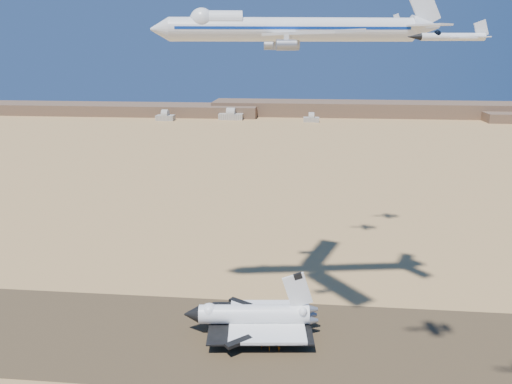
# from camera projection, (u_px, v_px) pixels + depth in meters

# --- Properties ---
(ground) EXTENTS (1200.00, 1200.00, 0.00)m
(ground) POSITION_uv_depth(u_px,v_px,m) (194.00, 338.00, 156.19)
(ground) COLOR tan
(ground) RESTS_ON ground
(runway) EXTENTS (600.00, 50.00, 0.06)m
(runway) POSITION_uv_depth(u_px,v_px,m) (194.00, 337.00, 156.18)
(runway) COLOR #4F4027
(runway) RESTS_ON ground
(ridgeline) EXTENTS (960.00, 90.00, 18.00)m
(ridgeline) POSITION_uv_depth(u_px,v_px,m) (331.00, 111.00, 651.65)
(ridgeline) COLOR brown
(ridgeline) RESTS_ON ground
(hangars) EXTENTS (200.50, 29.50, 30.00)m
(hangars) POSITION_uv_depth(u_px,v_px,m) (227.00, 116.00, 618.01)
(hangars) COLOR #BBB7A5
(hangars) RESTS_ON ground
(shuttle) EXTENTS (42.48, 28.77, 20.87)m
(shuttle) POSITION_uv_depth(u_px,v_px,m) (253.00, 316.00, 157.68)
(shuttle) COLOR white
(shuttle) RESTS_ON runway
(carrier_747) EXTENTS (83.10, 63.31, 20.62)m
(carrier_747) POSITION_uv_depth(u_px,v_px,m) (284.00, 29.00, 140.98)
(carrier_747) COLOR white
(crew_a) EXTENTS (0.58, 0.68, 1.59)m
(crew_a) POSITION_uv_depth(u_px,v_px,m) (269.00, 349.00, 148.94)
(crew_a) COLOR #D0670C
(crew_a) RESTS_ON runway
(crew_b) EXTENTS (0.55, 0.93, 1.90)m
(crew_b) POSITION_uv_depth(u_px,v_px,m) (262.00, 346.00, 150.15)
(crew_b) COLOR #D0670C
(crew_b) RESTS_ON runway
(crew_c) EXTENTS (1.22, 0.85, 1.88)m
(crew_c) POSITION_uv_depth(u_px,v_px,m) (279.00, 349.00, 148.76)
(crew_c) COLOR #D0670C
(crew_c) RESTS_ON runway
(chase_jet_a) EXTENTS (16.32, 9.11, 4.09)m
(chase_jet_a) POSITION_uv_depth(u_px,v_px,m) (451.00, 37.00, 98.93)
(chase_jet_a) COLOR white
(chase_jet_d) EXTENTS (13.95, 7.43, 3.47)m
(chase_jet_d) POSITION_uv_depth(u_px,v_px,m) (352.00, 26.00, 186.05)
(chase_jet_d) COLOR white
(chase_jet_e) EXTENTS (14.93, 8.12, 3.72)m
(chase_jet_e) POSITION_uv_depth(u_px,v_px,m) (383.00, 21.00, 201.06)
(chase_jet_e) COLOR white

